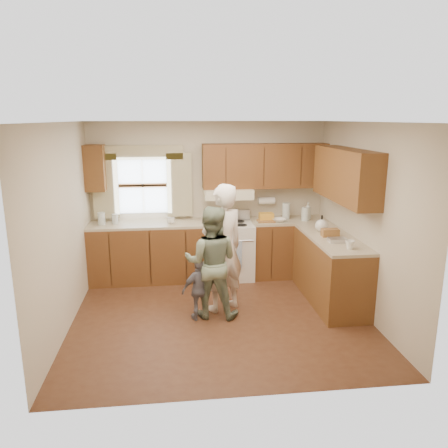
{
  "coord_description": "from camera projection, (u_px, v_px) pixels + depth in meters",
  "views": [
    {
      "loc": [
        -0.57,
        -5.29,
        2.55
      ],
      "look_at": [
        0.1,
        0.4,
        1.15
      ],
      "focal_mm": 35.0,
      "sensor_mm": 36.0,
      "label": 1
    }
  ],
  "objects": [
    {
      "name": "kitchen_fixtures",
      "position": [
        252.0,
        232.0,
        6.68
      ],
      "size": [
        3.8,
        2.25,
        2.15
      ],
      "color": "#462A0F",
      "rests_on": "ground"
    },
    {
      "name": "room",
      "position": [
        220.0,
        224.0,
        5.47
      ],
      "size": [
        3.8,
        3.8,
        3.8
      ],
      "color": "#472516",
      "rests_on": "ground"
    },
    {
      "name": "stove",
      "position": [
        229.0,
        250.0,
        7.08
      ],
      "size": [
        0.76,
        0.67,
        1.07
      ],
      "color": "silver",
      "rests_on": "ground"
    },
    {
      "name": "woman_right",
      "position": [
        211.0,
        262.0,
        5.62
      ],
      "size": [
        0.82,
        0.71,
        1.47
      ],
      "primitive_type": "imported",
      "rotation": [
        0.0,
        0.0,
        2.91
      ],
      "color": "#233F27",
      "rests_on": "ground"
    },
    {
      "name": "child",
      "position": [
        200.0,
        289.0,
        5.59
      ],
      "size": [
        0.52,
        0.33,
        0.82
      ],
      "primitive_type": "imported",
      "rotation": [
        0.0,
        0.0,
        3.44
      ],
      "color": "slate",
      "rests_on": "ground"
    },
    {
      "name": "woman_left",
      "position": [
        223.0,
        248.0,
        5.78
      ],
      "size": [
        0.75,
        0.67,
        1.73
      ],
      "primitive_type": "imported",
      "rotation": [
        0.0,
        0.0,
        3.64
      ],
      "color": "white",
      "rests_on": "ground"
    }
  ]
}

